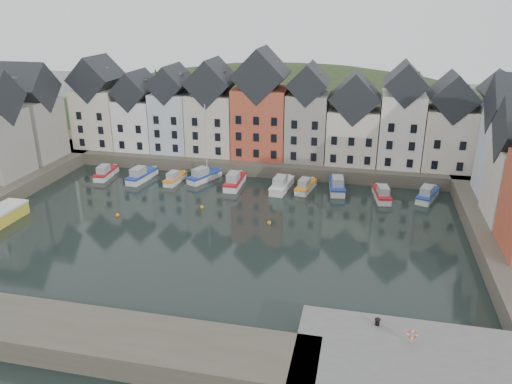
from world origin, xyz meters
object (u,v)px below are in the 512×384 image
(mooring_bollard, at_px, (377,322))
(life_ring_post, at_px, (412,335))
(boat_d, at_px, (204,176))
(boat_a, at_px, (106,173))

(mooring_bollard, xyz_separation_m, life_ring_post, (2.54, -1.89, 0.55))
(life_ring_post, bearing_deg, boat_d, 127.93)
(boat_a, bearing_deg, life_ring_post, -42.81)
(mooring_bollard, bearing_deg, boat_d, 126.83)
(boat_a, relative_size, life_ring_post, 4.77)
(mooring_bollard, height_order, life_ring_post, life_ring_post)
(boat_a, distance_m, life_ring_post, 57.11)
(boat_a, relative_size, mooring_bollard, 11.08)
(boat_d, bearing_deg, boat_a, -149.79)
(boat_d, height_order, life_ring_post, boat_d)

